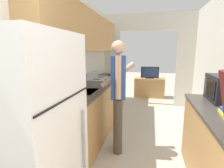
% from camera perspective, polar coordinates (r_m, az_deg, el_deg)
% --- Properties ---
extents(wall_left, '(0.38, 6.84, 2.50)m').
position_cam_1_polar(wall_left, '(2.79, -14.64, 9.96)').
color(wall_left, silver).
rests_on(wall_left, ground_plane).
extents(wall_far_with_doorway, '(2.82, 0.06, 2.50)m').
position_cam_1_polar(wall_far_with_doorway, '(4.94, 11.57, 9.56)').
color(wall_far_with_doorway, silver).
rests_on(wall_far_with_doorway, ground_plane).
extents(counter_left, '(0.62, 3.21, 0.91)m').
position_cam_1_polar(counter_left, '(3.23, -6.47, -8.40)').
color(counter_left, '#B2844C').
rests_on(counter_left, ground_plane).
extents(refrigerator, '(0.78, 0.75, 1.65)m').
position_cam_1_polar(refrigerator, '(1.59, -26.58, -16.21)').
color(refrigerator, white).
rests_on(refrigerator, ground_plane).
extents(range_oven, '(0.66, 0.73, 1.05)m').
position_cam_1_polar(range_oven, '(3.98, -2.50, -4.58)').
color(range_oven, '#B7B7BC').
rests_on(range_oven, ground_plane).
extents(person, '(0.53, 0.43, 1.66)m').
position_cam_1_polar(person, '(2.56, 1.92, -3.31)').
color(person, '#4C4238').
rests_on(person, ground_plane).
extents(tv_cabinet, '(0.96, 0.42, 0.63)m').
position_cam_1_polar(tv_cabinet, '(5.94, 12.06, -1.10)').
color(tv_cabinet, '#B2844C').
rests_on(tv_cabinet, ground_plane).
extents(television, '(0.57, 0.16, 0.38)m').
position_cam_1_polar(television, '(5.82, 12.25, 3.63)').
color(television, black).
rests_on(television, tv_cabinet).
extents(knife, '(0.14, 0.34, 0.02)m').
position_cam_1_polar(knife, '(4.39, -0.68, 2.99)').
color(knife, '#B7B7BC').
rests_on(knife, counter_left).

